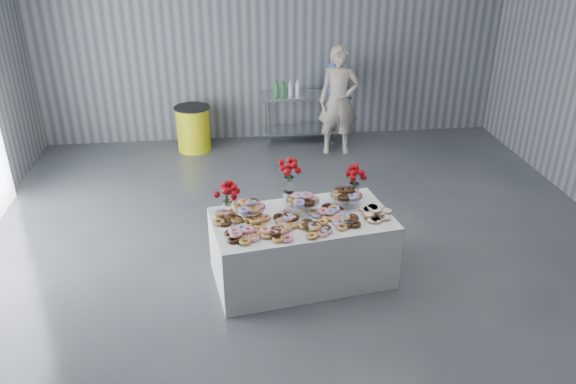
# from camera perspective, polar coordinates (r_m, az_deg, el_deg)

# --- Properties ---
(ground) EXTENTS (9.00, 9.00, 0.00)m
(ground) POSITION_cam_1_polar(r_m,az_deg,el_deg) (6.35, 2.39, -8.76)
(ground) COLOR #3B3E43
(ground) RESTS_ON ground
(room_walls) EXTENTS (8.04, 9.04, 4.02)m
(room_walls) POSITION_cam_1_polar(r_m,az_deg,el_deg) (5.31, -0.21, 15.39)
(room_walls) COLOR gray
(room_walls) RESTS_ON ground
(display_table) EXTENTS (2.03, 1.28, 0.75)m
(display_table) POSITION_cam_1_polar(r_m,az_deg,el_deg) (6.18, 1.43, -5.68)
(display_table) COLOR silver
(display_table) RESTS_ON ground
(prep_table) EXTENTS (1.50, 0.60, 0.90)m
(prep_table) POSITION_cam_1_polar(r_m,az_deg,el_deg) (9.80, 1.69, 8.43)
(prep_table) COLOR silver
(prep_table) RESTS_ON ground
(donut_mounds) EXTENTS (1.91, 1.06, 0.09)m
(donut_mounds) POSITION_cam_1_polar(r_m,az_deg,el_deg) (5.92, 1.54, -2.50)
(donut_mounds) COLOR #BA7844
(donut_mounds) RESTS_ON display_table
(cake_stand_left) EXTENTS (0.36, 0.36, 0.17)m
(cake_stand_left) POSITION_cam_1_polar(r_m,az_deg,el_deg) (5.93, -4.03, -1.46)
(cake_stand_left) COLOR silver
(cake_stand_left) RESTS_ON display_table
(cake_stand_mid) EXTENTS (0.36, 0.36, 0.17)m
(cake_stand_mid) POSITION_cam_1_polar(r_m,az_deg,el_deg) (6.06, 1.53, -0.76)
(cake_stand_mid) COLOR silver
(cake_stand_mid) RESTS_ON display_table
(cake_stand_right) EXTENTS (0.36, 0.36, 0.17)m
(cake_stand_right) POSITION_cam_1_polar(r_m,az_deg,el_deg) (6.21, 5.95, -0.19)
(cake_stand_right) COLOR silver
(cake_stand_right) RESTS_ON display_table
(danish_pile) EXTENTS (0.48, 0.48, 0.11)m
(danish_pile) POSITION_cam_1_polar(r_m,az_deg,el_deg) (6.07, 8.68, -1.91)
(danish_pile) COLOR silver
(danish_pile) RESTS_ON display_table
(bouquet_left) EXTENTS (0.26, 0.26, 0.42)m
(bouquet_left) POSITION_cam_1_polar(r_m,az_deg,el_deg) (5.91, -6.18, 0.08)
(bouquet_left) COLOR white
(bouquet_left) RESTS_ON display_table
(bouquet_right) EXTENTS (0.26, 0.26, 0.42)m
(bouquet_right) POSITION_cam_1_polar(r_m,az_deg,el_deg) (6.32, 6.81, 1.83)
(bouquet_right) COLOR white
(bouquet_right) RESTS_ON display_table
(bouquet_center) EXTENTS (0.26, 0.26, 0.57)m
(bouquet_center) POSITION_cam_1_polar(r_m,az_deg,el_deg) (6.10, 0.11, 1.96)
(bouquet_center) COLOR silver
(bouquet_center) RESTS_ON display_table
(water_jug) EXTENTS (0.28, 0.28, 0.55)m
(water_jug) POSITION_cam_1_polar(r_m,az_deg,el_deg) (9.73, 4.71, 11.48)
(water_jug) COLOR #4173DD
(water_jug) RESTS_ON prep_table
(drink_bottles) EXTENTS (0.54, 0.08, 0.27)m
(drink_bottles) POSITION_cam_1_polar(r_m,az_deg,el_deg) (9.54, -0.12, 10.55)
(drink_bottles) COLOR #268C33
(drink_bottles) RESTS_ON prep_table
(person) EXTENTS (0.71, 0.52, 1.79)m
(person) POSITION_cam_1_polar(r_m,az_deg,el_deg) (9.35, 5.18, 9.22)
(person) COLOR #CC8C93
(person) RESTS_ON ground
(trash_barrel) EXTENTS (0.60, 0.60, 0.76)m
(trash_barrel) POSITION_cam_1_polar(r_m,az_deg,el_deg) (9.69, -9.60, 6.38)
(trash_barrel) COLOR yellow
(trash_barrel) RESTS_ON ground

